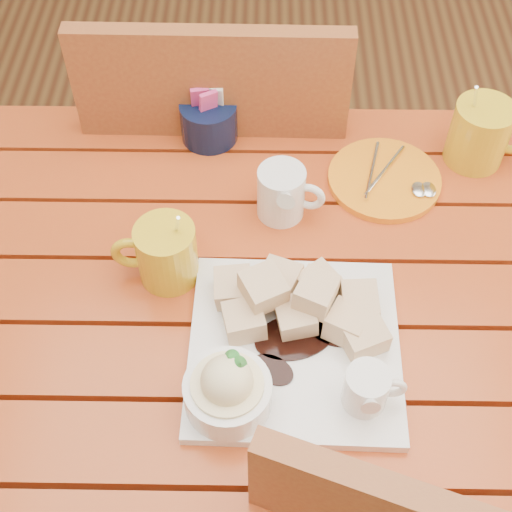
{
  "coord_description": "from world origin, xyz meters",
  "views": [
    {
      "loc": [
        -0.01,
        -0.59,
        1.58
      ],
      "look_at": [
        -0.02,
        0.01,
        0.82
      ],
      "focal_mm": 50.0,
      "sensor_mm": 36.0,
      "label": 1
    }
  ],
  "objects_px": {
    "coffee_mug_left": "(165,253)",
    "orange_saucer": "(385,179)",
    "dessert_plate": "(283,349)",
    "table": "(268,331)",
    "coffee_mug_right": "(481,133)",
    "chair_far": "(223,172)"
  },
  "relations": [
    {
      "from": "coffee_mug_left",
      "to": "coffee_mug_right",
      "type": "relative_size",
      "value": 0.9
    },
    {
      "from": "coffee_mug_right",
      "to": "orange_saucer",
      "type": "xyz_separation_m",
      "value": [
        -0.15,
        -0.06,
        -0.05
      ]
    },
    {
      "from": "coffee_mug_right",
      "to": "chair_far",
      "type": "height_order",
      "value": "chair_far"
    },
    {
      "from": "dessert_plate",
      "to": "coffee_mug_left",
      "type": "height_order",
      "value": "coffee_mug_left"
    },
    {
      "from": "coffee_mug_left",
      "to": "orange_saucer",
      "type": "height_order",
      "value": "coffee_mug_left"
    },
    {
      "from": "coffee_mug_left",
      "to": "chair_far",
      "type": "relative_size",
      "value": 0.15
    },
    {
      "from": "table",
      "to": "chair_far",
      "type": "bearing_deg",
      "value": 101.74
    },
    {
      "from": "dessert_plate",
      "to": "chair_far",
      "type": "bearing_deg",
      "value": 101.19
    },
    {
      "from": "coffee_mug_right",
      "to": "chair_far",
      "type": "xyz_separation_m",
      "value": [
        -0.43,
        0.18,
        -0.27
      ]
    },
    {
      "from": "dessert_plate",
      "to": "orange_saucer",
      "type": "distance_m",
      "value": 0.37
    },
    {
      "from": "dessert_plate",
      "to": "coffee_mug_left",
      "type": "relative_size",
      "value": 1.99
    },
    {
      "from": "coffee_mug_left",
      "to": "orange_saucer",
      "type": "xyz_separation_m",
      "value": [
        0.33,
        0.19,
        -0.04
      ]
    },
    {
      "from": "dessert_plate",
      "to": "coffee_mug_right",
      "type": "distance_m",
      "value": 0.51
    },
    {
      "from": "table",
      "to": "dessert_plate",
      "type": "distance_m",
      "value": 0.18
    },
    {
      "from": "coffee_mug_left",
      "to": "chair_far",
      "type": "bearing_deg",
      "value": 82.69
    },
    {
      "from": "orange_saucer",
      "to": "chair_far",
      "type": "relative_size",
      "value": 0.19
    },
    {
      "from": "dessert_plate",
      "to": "coffee_mug_right",
      "type": "bearing_deg",
      "value": 50.45
    },
    {
      "from": "table",
      "to": "coffee_mug_left",
      "type": "relative_size",
      "value": 8.35
    },
    {
      "from": "table",
      "to": "coffee_mug_right",
      "type": "bearing_deg",
      "value": 39.19
    },
    {
      "from": "table",
      "to": "orange_saucer",
      "type": "relative_size",
      "value": 6.61
    },
    {
      "from": "coffee_mug_left",
      "to": "chair_far",
      "type": "height_order",
      "value": "chair_far"
    },
    {
      "from": "orange_saucer",
      "to": "coffee_mug_right",
      "type": "bearing_deg",
      "value": 20.88
    }
  ]
}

